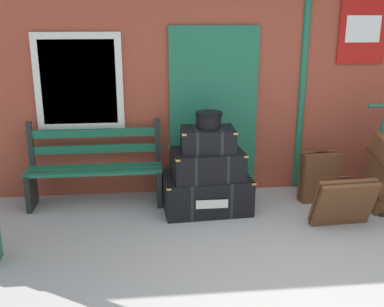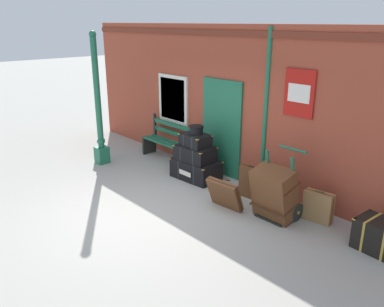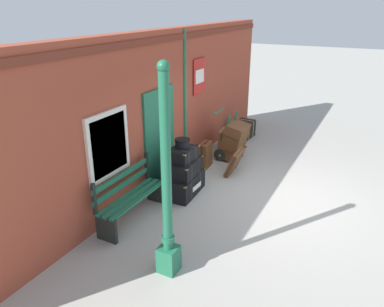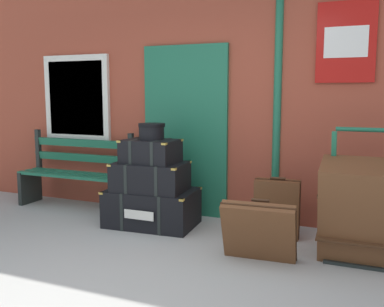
{
  "view_description": "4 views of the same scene",
  "coord_description": "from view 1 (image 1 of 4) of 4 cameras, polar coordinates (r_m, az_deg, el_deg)",
  "views": [
    {
      "loc": [
        -1.28,
        -3.2,
        2.26
      ],
      "look_at": [
        -0.76,
        1.84,
        0.7
      ],
      "focal_mm": 43.25,
      "sensor_mm": 36.0,
      "label": 1
    },
    {
      "loc": [
        5.16,
        -3.55,
        3.26
      ],
      "look_at": [
        -0.66,
        1.77,
        0.56
      ],
      "focal_mm": 36.45,
      "sensor_mm": 36.0,
      "label": 2
    },
    {
      "loc": [
        -6.71,
        -1.57,
        3.68
      ],
      "look_at": [
        -0.0,
        1.89,
        0.66
      ],
      "focal_mm": 35.28,
      "sensor_mm": 36.0,
      "label": 3
    },
    {
      "loc": [
        1.73,
        -2.5,
        1.52
      ],
      "look_at": [
        -0.01,
        1.64,
        0.89
      ],
      "focal_mm": 40.64,
      "sensor_mm": 36.0,
      "label": 4
    }
  ],
  "objects": [
    {
      "name": "steamer_trunk_top",
      "position": [
        5.23,
        1.95,
        1.75
      ],
      "size": [
        0.62,
        0.46,
        0.27
      ],
      "color": "black",
      "rests_on": "steamer_trunk_middle"
    },
    {
      "name": "steamer_trunk_middle",
      "position": [
        5.31,
        1.89,
        -1.29
      ],
      "size": [
        0.85,
        0.61,
        0.33
      ],
      "color": "black",
      "rests_on": "steamer_trunk_base"
    },
    {
      "name": "platform_bench",
      "position": [
        5.69,
        -11.83,
        -1.83
      ],
      "size": [
        1.6,
        0.43,
        1.01
      ],
      "color": "#1E6647",
      "rests_on": "ground"
    },
    {
      "name": "ground_plane",
      "position": [
        4.12,
        13.87,
        -16.68
      ],
      "size": [
        60.0,
        60.0,
        0.0
      ],
      "primitive_type": "plane",
      "color": "#A3A099"
    },
    {
      "name": "brick_facade",
      "position": [
        5.96,
        6.47,
        10.68
      ],
      "size": [
        10.4,
        0.35,
        3.2
      ],
      "color": "#9E422D",
      "rests_on": "ground"
    },
    {
      "name": "suitcase_olive",
      "position": [
        5.91,
        15.4,
        -2.78
      ],
      "size": [
        0.48,
        0.23,
        0.66
      ],
      "color": "brown",
      "rests_on": "ground"
    },
    {
      "name": "steamer_trunk_base",
      "position": [
        5.47,
        1.78,
        -4.86
      ],
      "size": [
        1.05,
        0.71,
        0.43
      ],
      "color": "black",
      "rests_on": "ground"
    },
    {
      "name": "round_hatbox",
      "position": [
        5.19,
        2.07,
        4.29
      ],
      "size": [
        0.3,
        0.3,
        0.18
      ],
      "color": "black",
      "rests_on": "steamer_trunk_top"
    },
    {
      "name": "suitcase_oxblood",
      "position": [
        5.27,
        18.2,
        -5.77
      ],
      "size": [
        0.68,
        0.36,
        0.58
      ],
      "color": "brown",
      "rests_on": "ground"
    }
  ]
}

